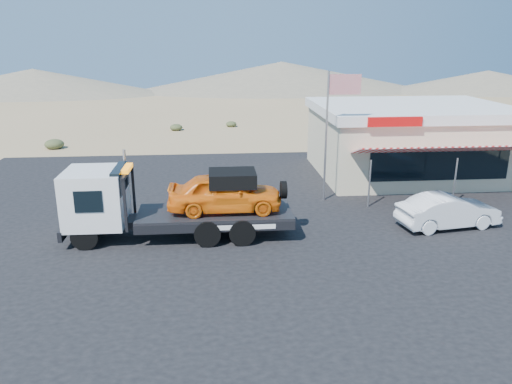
% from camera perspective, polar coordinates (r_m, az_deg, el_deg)
% --- Properties ---
extents(ground, '(120.00, 120.00, 0.00)m').
position_cam_1_polar(ground, '(19.23, -3.19, -5.44)').
color(ground, '#978056').
rests_on(ground, ground).
extents(asphalt_lot, '(32.00, 24.00, 0.02)m').
position_cam_1_polar(asphalt_lot, '(22.16, 1.72, -2.29)').
color(asphalt_lot, black).
rests_on(asphalt_lot, ground).
extents(tow_truck, '(8.46, 2.51, 2.83)m').
position_cam_1_polar(tow_truck, '(19.21, -9.43, -0.83)').
color(tow_truck, black).
rests_on(tow_truck, asphalt_lot).
extents(white_sedan, '(4.29, 2.07, 1.36)m').
position_cam_1_polar(white_sedan, '(21.63, 21.11, -2.04)').
color(white_sedan, silver).
rests_on(white_sedan, asphalt_lot).
extents(jerky_store, '(10.40, 9.97, 3.90)m').
position_cam_1_polar(jerky_store, '(29.40, 17.12, 5.79)').
color(jerky_store, beige).
rests_on(jerky_store, asphalt_lot).
extents(flagpole, '(1.55, 0.10, 6.00)m').
position_cam_1_polar(flagpole, '(23.19, 8.66, 7.97)').
color(flagpole, '#99999E').
rests_on(flagpole, asphalt_lot).
extents(desert_scrub, '(22.90, 35.14, 0.71)m').
position_cam_1_polar(desert_scrub, '(30.63, -26.64, 1.90)').
color(desert_scrub, '#353F22').
rests_on(desert_scrub, ground).
extents(distant_hills, '(126.00, 48.00, 4.20)m').
position_cam_1_polar(distant_hills, '(73.70, -12.52, 12.41)').
color(distant_hills, '#726B59').
rests_on(distant_hills, ground).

